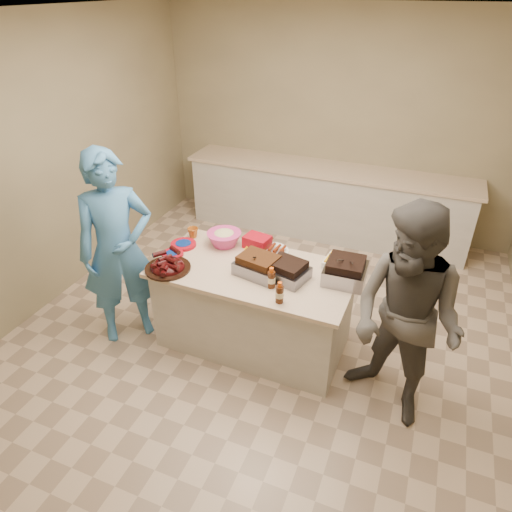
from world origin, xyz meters
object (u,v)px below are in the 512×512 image
at_px(island, 254,341).
at_px(plastic_cup, 193,237).
at_px(guest_gray, 387,405).
at_px(rib_platter, 168,269).
at_px(roasting_pan, 344,280).
at_px(guest_blue, 132,330).
at_px(coleslaw_bowl, 224,245).
at_px(bbq_bottle_a, 271,287).
at_px(mustard_bottle, 247,259).
at_px(bbq_bottle_b, 279,302).

xyz_separation_m(island, plastic_cup, (-0.74, 0.30, 0.80)).
bearing_deg(guest_gray, rib_platter, -150.23).
bearing_deg(roasting_pan, guest_blue, -169.62).
distance_m(island, rib_platter, 1.08).
distance_m(coleslaw_bowl, guest_gray, 1.94).
relative_size(rib_platter, plastic_cup, 3.75).
xyz_separation_m(roasting_pan, guest_gray, (0.52, -0.42, -0.80)).
distance_m(roasting_pan, coleslaw_bowl, 1.16).
bearing_deg(guest_blue, guest_gray, -45.52).
bearing_deg(coleslaw_bowl, bbq_bottle_a, -36.68).
height_order(rib_platter, bbq_bottle_a, bbq_bottle_a).
height_order(roasting_pan, guest_blue, roasting_pan).
relative_size(mustard_bottle, guest_gray, 0.08).
relative_size(island, guest_gray, 0.98).
relative_size(mustard_bottle, guest_blue, 0.07).
relative_size(roasting_pan, coleslaw_bowl, 1.04).
height_order(mustard_bottle, guest_gray, mustard_bottle).
distance_m(bbq_bottle_a, guest_blue, 1.59).
xyz_separation_m(island, roasting_pan, (0.74, 0.12, 0.80)).
height_order(island, roasting_pan, roasting_pan).
bearing_deg(plastic_cup, bbq_bottle_a, -27.13).
bearing_deg(roasting_pan, island, -172.91).
distance_m(roasting_pan, bbq_bottle_b, 0.61).
bearing_deg(guest_blue, plastic_cup, 10.46).
distance_m(island, plastic_cup, 1.13).
relative_size(bbq_bottle_b, guest_blue, 0.10).
height_order(coleslaw_bowl, bbq_bottle_b, coleslaw_bowl).
height_order(bbq_bottle_a, mustard_bottle, bbq_bottle_a).
relative_size(island, bbq_bottle_b, 9.44).
height_order(roasting_pan, coleslaw_bowl, coleslaw_bowl).
height_order(roasting_pan, bbq_bottle_a, bbq_bottle_a).
distance_m(roasting_pan, plastic_cup, 1.50).
bearing_deg(coleslaw_bowl, mustard_bottle, -27.32).
xyz_separation_m(bbq_bottle_a, mustard_bottle, (-0.34, 0.32, 0.00)).
xyz_separation_m(bbq_bottle_a, plastic_cup, (-0.97, 0.50, 0.00)).
bearing_deg(bbq_bottle_b, roasting_pan, 50.28).
bearing_deg(bbq_bottle_a, coleslaw_bowl, 143.32).
bearing_deg(guest_blue, island, -30.97).
bearing_deg(bbq_bottle_b, rib_platter, 175.44).
distance_m(bbq_bottle_a, plastic_cup, 1.09).
bearing_deg(guest_gray, guest_blue, -149.50).
bearing_deg(mustard_bottle, roasting_pan, -0.77).
height_order(bbq_bottle_a, guest_blue, bbq_bottle_a).
bearing_deg(roasting_pan, mustard_bottle, 177.31).
relative_size(rib_platter, guest_blue, 0.22).
bearing_deg(mustard_bottle, bbq_bottle_a, -43.07).
bearing_deg(roasting_pan, bbq_bottle_a, -150.83).
height_order(island, guest_blue, island).
relative_size(rib_platter, coleslaw_bowl, 1.23).
relative_size(roasting_pan, bbq_bottle_a, 1.82).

